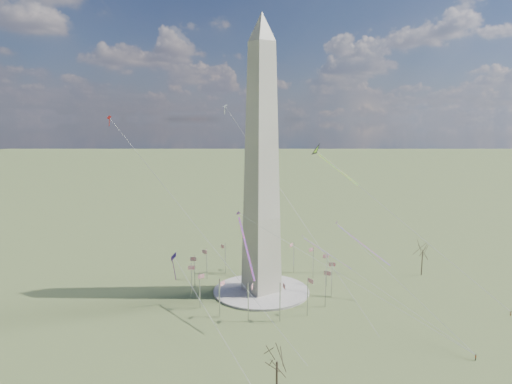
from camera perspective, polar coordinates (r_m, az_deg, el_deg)
ground at (r=175.65m, az=0.67°, el=-12.37°), size 2000.00×2000.00×0.00m
plaza at (r=175.51m, az=0.67°, el=-12.25°), size 36.00×36.00×0.80m
washington_monument at (r=164.29m, az=0.70°, el=3.39°), size 15.56×15.56×100.00m
flagpole_ring at (r=173.13m, az=0.68°, el=-10.13°), size 54.40×54.40×13.00m
tree_near at (r=202.01m, az=20.12°, el=-6.82°), size 8.66×8.66×15.16m
tree_far at (r=111.79m, az=2.63°, el=-20.15°), size 7.76×7.76×13.58m
person_east at (r=176.85m, az=29.22°, el=-13.12°), size 0.65×0.45×1.73m
person_centre at (r=143.40m, az=25.77°, el=-18.11°), size 1.09×0.71×1.72m
kite_delta_black at (r=187.45m, az=7.83°, el=4.91°), size 13.52×19.70×16.50m
kite_diamond_purple at (r=159.65m, az=-10.25°, el=-8.29°), size 2.57×3.53×10.34m
kite_streamer_left at (r=171.02m, az=12.27°, el=-5.64°), size 10.21×19.29×14.31m
kite_streamer_mid at (r=149.55m, az=-1.59°, el=-5.35°), size 10.35×23.32×16.84m
kite_streamer_right at (r=194.94m, az=7.94°, el=-6.93°), size 16.37×15.24×14.49m
kite_small_red at (r=179.21m, az=-17.89°, el=8.74°), size 1.43×1.38×4.04m
kite_small_white at (r=212.33m, az=-3.90°, el=10.56°), size 1.22×2.02×4.69m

